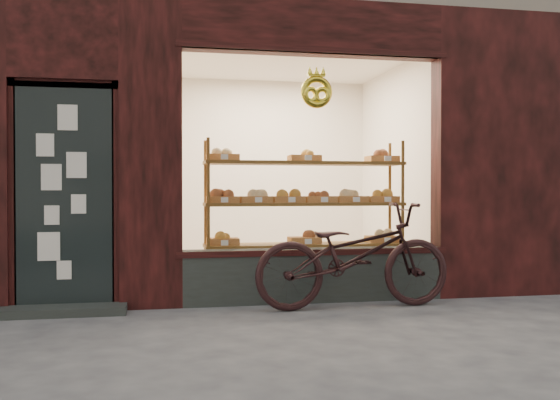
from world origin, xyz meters
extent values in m
plane|color=#404145|center=(0.00, 0.00, 0.00)|extent=(90.00, 90.00, 0.00)
cube|color=#2F3533|center=(0.45, 2.12, 0.28)|extent=(2.70, 0.25, 0.55)
cube|color=black|center=(-2.00, 2.06, 1.10)|extent=(0.90, 0.04, 2.15)
cube|color=#2F3533|center=(-2.00, 1.90, 0.04)|extent=(1.15, 0.35, 0.08)
torus|color=yellow|center=(0.45, 2.02, 2.15)|extent=(0.33, 0.07, 0.33)
cube|color=brown|center=(0.45, 2.55, 0.05)|extent=(2.20, 0.45, 0.04)
cube|color=brown|center=(0.45, 2.55, 0.55)|extent=(2.20, 0.45, 0.03)
cube|color=brown|center=(0.45, 2.55, 1.00)|extent=(2.20, 0.45, 0.04)
cube|color=brown|center=(0.45, 2.55, 1.45)|extent=(2.20, 0.45, 0.04)
cylinder|color=brown|center=(-0.62, 2.35, 0.85)|extent=(0.04, 0.04, 1.70)
cylinder|color=brown|center=(1.52, 2.35, 0.85)|extent=(0.04, 0.04, 1.70)
cylinder|color=brown|center=(-0.62, 2.75, 0.85)|extent=(0.04, 0.04, 1.70)
cylinder|color=brown|center=(1.52, 2.75, 0.85)|extent=(0.04, 0.04, 1.70)
cube|color=#985B35|center=(-0.45, 2.55, 0.60)|extent=(0.34, 0.24, 0.07)
sphere|color=#C78A2C|center=(-0.45, 2.55, 0.69)|extent=(0.11, 0.11, 0.11)
cube|color=white|center=(-0.45, 2.36, 0.60)|extent=(0.07, 0.01, 0.05)
cube|color=#985B35|center=(0.45, 2.55, 0.60)|extent=(0.34, 0.24, 0.07)
sphere|color=brown|center=(0.45, 2.55, 0.69)|extent=(0.11, 0.11, 0.11)
cube|color=white|center=(0.45, 2.36, 0.60)|extent=(0.07, 0.01, 0.05)
cube|color=#985B35|center=(1.35, 2.55, 0.60)|extent=(0.34, 0.24, 0.07)
sphere|color=#D1B67C|center=(1.35, 2.55, 0.69)|extent=(0.11, 0.11, 0.11)
cube|color=white|center=(1.35, 2.36, 0.60)|extent=(0.08, 0.01, 0.05)
cube|color=#985B35|center=(-0.45, 2.55, 1.05)|extent=(0.34, 0.24, 0.07)
sphere|color=brown|center=(-0.45, 2.55, 1.14)|extent=(0.11, 0.11, 0.11)
cube|color=white|center=(-0.45, 2.36, 1.05)|extent=(0.07, 0.01, 0.06)
cube|color=#985B35|center=(-0.09, 2.55, 1.05)|extent=(0.34, 0.24, 0.07)
sphere|color=#D1B67C|center=(-0.09, 2.55, 1.14)|extent=(0.11, 0.11, 0.11)
cube|color=white|center=(-0.09, 2.36, 1.05)|extent=(0.08, 0.01, 0.06)
cube|color=#985B35|center=(0.27, 2.55, 1.05)|extent=(0.34, 0.24, 0.07)
sphere|color=#C78A2C|center=(0.27, 2.55, 1.14)|extent=(0.11, 0.11, 0.11)
cube|color=white|center=(0.27, 2.36, 1.05)|extent=(0.07, 0.01, 0.06)
cube|color=#985B35|center=(0.63, 2.55, 1.05)|extent=(0.34, 0.24, 0.07)
sphere|color=brown|center=(0.63, 2.55, 1.14)|extent=(0.11, 0.11, 0.11)
cube|color=white|center=(0.63, 2.36, 1.05)|extent=(0.07, 0.01, 0.06)
cube|color=#985B35|center=(0.99, 2.55, 1.05)|extent=(0.34, 0.24, 0.07)
sphere|color=#D1B67C|center=(0.99, 2.55, 1.14)|extent=(0.11, 0.11, 0.11)
cube|color=white|center=(0.99, 2.36, 1.05)|extent=(0.08, 0.01, 0.06)
cube|color=#985B35|center=(1.35, 2.55, 1.05)|extent=(0.34, 0.24, 0.07)
sphere|color=#C78A2C|center=(1.35, 2.55, 1.14)|extent=(0.11, 0.11, 0.11)
cube|color=white|center=(1.35, 2.36, 1.05)|extent=(0.08, 0.01, 0.06)
cube|color=#985B35|center=(-0.45, 2.55, 1.50)|extent=(0.34, 0.24, 0.07)
sphere|color=#D1B67C|center=(-0.45, 2.55, 1.59)|extent=(0.11, 0.11, 0.11)
cube|color=white|center=(-0.45, 2.36, 1.50)|extent=(0.07, 0.01, 0.06)
cube|color=#985B35|center=(0.45, 2.55, 1.50)|extent=(0.34, 0.24, 0.07)
sphere|color=#C78A2C|center=(0.45, 2.55, 1.59)|extent=(0.11, 0.11, 0.11)
cube|color=white|center=(0.45, 2.36, 1.50)|extent=(0.07, 0.01, 0.06)
cube|color=#985B35|center=(1.35, 2.55, 1.50)|extent=(0.34, 0.24, 0.07)
sphere|color=brown|center=(1.35, 2.55, 1.59)|extent=(0.11, 0.11, 0.11)
cube|color=white|center=(1.35, 2.36, 1.50)|extent=(0.08, 0.01, 0.06)
imported|color=black|center=(0.74, 1.70, 0.52)|extent=(1.99, 0.76, 1.03)
camera|label=1|loc=(-1.14, -4.12, 1.16)|focal=40.00mm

